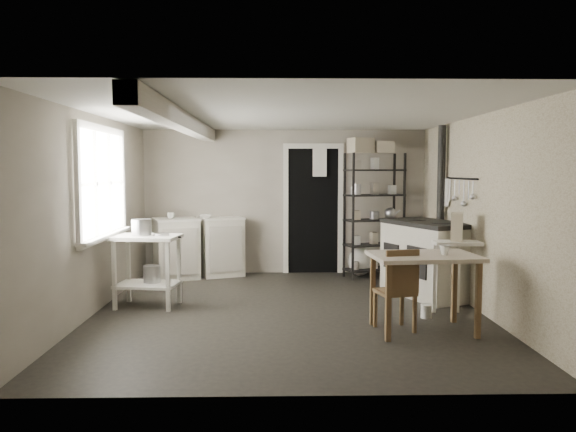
{
  "coord_description": "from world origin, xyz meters",
  "views": [
    {
      "loc": [
        -0.15,
        -6.5,
        1.66
      ],
      "look_at": [
        0.0,
        0.3,
        1.1
      ],
      "focal_mm": 35.0,
      "sensor_mm": 36.0,
      "label": 1
    }
  ],
  "objects_px": {
    "base_cabinets": "(199,247)",
    "shelf_rack": "(374,216)",
    "prep_table": "(148,274)",
    "stove": "(428,263)",
    "stockpot": "(142,230)",
    "work_table": "(423,295)",
    "flour_sack": "(360,261)",
    "chair": "(395,284)"
  },
  "relations": [
    {
      "from": "flour_sack",
      "to": "shelf_rack",
      "type": "bearing_deg",
      "value": -24.05
    },
    {
      "from": "chair",
      "to": "flour_sack",
      "type": "distance_m",
      "value": 3.01
    },
    {
      "from": "work_table",
      "to": "stockpot",
      "type": "bearing_deg",
      "value": 160.11
    },
    {
      "from": "stockpot",
      "to": "flour_sack",
      "type": "distance_m",
      "value": 3.58
    },
    {
      "from": "chair",
      "to": "flour_sack",
      "type": "relative_size",
      "value": 1.92
    },
    {
      "from": "work_table",
      "to": "flour_sack",
      "type": "relative_size",
      "value": 2.35
    },
    {
      "from": "prep_table",
      "to": "work_table",
      "type": "distance_m",
      "value": 3.27
    },
    {
      "from": "stockpot",
      "to": "shelf_rack",
      "type": "relative_size",
      "value": 0.13
    },
    {
      "from": "base_cabinets",
      "to": "shelf_rack",
      "type": "xyz_separation_m",
      "value": [
        2.72,
        -0.08,
        0.49
      ]
    },
    {
      "from": "flour_sack",
      "to": "base_cabinets",
      "type": "bearing_deg",
      "value": -179.69
    },
    {
      "from": "stockpot",
      "to": "shelf_rack",
      "type": "height_order",
      "value": "shelf_rack"
    },
    {
      "from": "base_cabinets",
      "to": "flour_sack",
      "type": "xyz_separation_m",
      "value": [
        2.52,
        0.01,
        -0.22
      ]
    },
    {
      "from": "stove",
      "to": "flour_sack",
      "type": "bearing_deg",
      "value": 93.03
    },
    {
      "from": "stockpot",
      "to": "base_cabinets",
      "type": "relative_size",
      "value": 0.18
    },
    {
      "from": "stove",
      "to": "prep_table",
      "type": "bearing_deg",
      "value": 165.6
    },
    {
      "from": "stove",
      "to": "flour_sack",
      "type": "xyz_separation_m",
      "value": [
        -0.68,
        1.42,
        -0.2
      ]
    },
    {
      "from": "stockpot",
      "to": "shelf_rack",
      "type": "distance_m",
      "value": 3.64
    },
    {
      "from": "work_table",
      "to": "shelf_rack",
      "type": "bearing_deg",
      "value": 89.86
    },
    {
      "from": "prep_table",
      "to": "stove",
      "type": "height_order",
      "value": "stove"
    },
    {
      "from": "stockpot",
      "to": "chair",
      "type": "xyz_separation_m",
      "value": [
        2.85,
        -1.08,
        -0.45
      ]
    },
    {
      "from": "base_cabinets",
      "to": "flour_sack",
      "type": "height_order",
      "value": "base_cabinets"
    },
    {
      "from": "stove",
      "to": "work_table",
      "type": "height_order",
      "value": "stove"
    },
    {
      "from": "prep_table",
      "to": "shelf_rack",
      "type": "bearing_deg",
      "value": 30.92
    },
    {
      "from": "flour_sack",
      "to": "prep_table",
      "type": "bearing_deg",
      "value": -146.12
    },
    {
      "from": "prep_table",
      "to": "work_table",
      "type": "relative_size",
      "value": 0.83
    },
    {
      "from": "prep_table",
      "to": "stockpot",
      "type": "xyz_separation_m",
      "value": [
        -0.06,
        0.01,
        0.54
      ]
    },
    {
      "from": "work_table",
      "to": "flour_sack",
      "type": "bearing_deg",
      "value": 93.61
    },
    {
      "from": "chair",
      "to": "flour_sack",
      "type": "height_order",
      "value": "chair"
    },
    {
      "from": "base_cabinets",
      "to": "stove",
      "type": "height_order",
      "value": "stove"
    },
    {
      "from": "base_cabinets",
      "to": "shelf_rack",
      "type": "bearing_deg",
      "value": -22.48
    },
    {
      "from": "prep_table",
      "to": "work_table",
      "type": "bearing_deg",
      "value": -20.07
    },
    {
      "from": "work_table",
      "to": "chair",
      "type": "height_order",
      "value": "chair"
    },
    {
      "from": "prep_table",
      "to": "chair",
      "type": "xyz_separation_m",
      "value": [
        2.79,
        -1.07,
        0.08
      ]
    },
    {
      "from": "stove",
      "to": "work_table",
      "type": "relative_size",
      "value": 1.19
    },
    {
      "from": "chair",
      "to": "work_table",
      "type": "bearing_deg",
      "value": -23.71
    },
    {
      "from": "prep_table",
      "to": "stove",
      "type": "relative_size",
      "value": 0.69
    },
    {
      "from": "stockpot",
      "to": "work_table",
      "type": "bearing_deg",
      "value": -19.89
    },
    {
      "from": "prep_table",
      "to": "stockpot",
      "type": "distance_m",
      "value": 0.54
    },
    {
      "from": "stove",
      "to": "stockpot",
      "type": "bearing_deg",
      "value": 165.27
    },
    {
      "from": "stove",
      "to": "flour_sack",
      "type": "relative_size",
      "value": 2.8
    },
    {
      "from": "base_cabinets",
      "to": "work_table",
      "type": "height_order",
      "value": "base_cabinets"
    },
    {
      "from": "base_cabinets",
      "to": "stockpot",
      "type": "bearing_deg",
      "value": -123.42
    }
  ]
}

